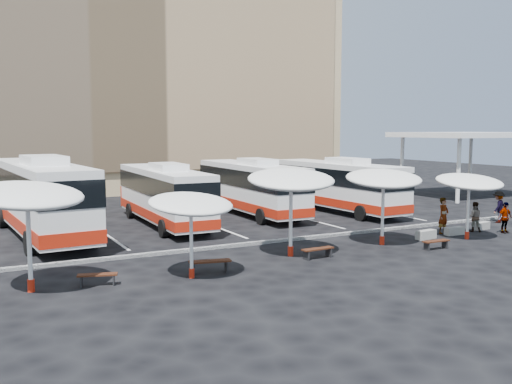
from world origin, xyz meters
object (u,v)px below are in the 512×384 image
conc_bench_0 (426,235)px  conc_bench_1 (454,231)px  wood_bench_1 (210,263)px  passenger_2 (505,218)px  wood_bench_3 (436,243)px  passenger_0 (443,216)px  wood_bench_0 (98,277)px  passenger_3 (498,207)px  conc_bench_2 (482,226)px  wood_bench_2 (318,251)px  sunshade_3 (383,179)px  sunshade_4 (469,182)px  sunshade_1 (191,204)px  bus_0 (41,195)px  bus_1 (164,193)px  sunshade_2 (291,180)px  bus_2 (251,186)px  bus_3 (338,184)px  sunshade_0 (27,196)px  passenger_1 (475,217)px

conc_bench_0 → conc_bench_1: conc_bench_0 is taller
wood_bench_1 → passenger_2: (17.05, 0.47, 0.45)m
wood_bench_3 → passenger_0: passenger_0 is taller
wood_bench_0 → passenger_3: 23.89m
passenger_0 → passenger_2: size_ratio=1.15×
conc_bench_0 → conc_bench_2: 4.69m
wood_bench_2 → passenger_3: passenger_3 is taller
sunshade_3 → sunshade_4: bearing=-11.0°
sunshade_1 → sunshade_4: bearing=2.2°
bus_0 → bus_1: size_ratio=1.17×
sunshade_2 → bus_2: bearing=70.7°
bus_2 → wood_bench_3: bus_2 is taller
bus_3 → sunshade_1: size_ratio=3.26×
bus_2 → conc_bench_1: 12.88m
bus_3 → conc_bench_0: bearing=-102.2°
bus_2 → wood_bench_2: bus_2 is taller
sunshade_1 → passenger_0: bearing=8.5°
sunshade_3 → wood_bench_0: size_ratio=3.32×
sunshade_1 → conc_bench_1: bearing=6.3°
sunshade_4 → sunshade_0: bearing=179.2°
sunshade_4 → wood_bench_3: size_ratio=2.90×
bus_2 → sunshade_1: (-9.13, -12.91, 0.88)m
conc_bench_0 → passenger_1: (3.80, 0.32, 0.58)m
passenger_0 → passenger_2: bearing=-36.2°
bus_2 → bus_3: (5.68, -1.56, -0.01)m
passenger_0 → passenger_1: 1.95m
wood_bench_3 → passenger_2: size_ratio=0.83×
sunshade_2 → sunshade_4: 9.81m
bus_3 → sunshade_1: (-14.80, -11.35, 0.89)m
wood_bench_2 → sunshade_1: bearing=-175.4°
sunshade_3 → wood_bench_1: size_ratio=2.84×
conc_bench_1 → passenger_2: bearing=-17.0°
sunshade_3 → wood_bench_0: sunshade_3 is taller
sunshade_1 → sunshade_3: size_ratio=0.75×
wood_bench_3 → wood_bench_2: bearing=170.3°
bus_2 → sunshade_2: 12.27m
sunshade_2 → wood_bench_1: sunshade_2 is taller
sunshade_0 → passenger_1: 22.46m
conc_bench_1 → passenger_3: bearing=17.1°
sunshade_0 → sunshade_4: bearing=-0.8°
passenger_3 → bus_2: bearing=-64.1°
sunshade_3 → bus_0: bearing=144.9°
bus_1 → sunshade_3: sunshade_3 is taller
sunshade_0 → sunshade_2: bearing=3.0°
sunshade_3 → wood_bench_2: bearing=-167.0°
bus_2 → passenger_1: bus_2 is taller
sunshade_3 → wood_bench_1: sunshade_3 is taller
sunshade_2 → wood_bench_2: (0.77, -0.94, -2.96)m
passenger_0 → sunshade_0: bearing=173.2°
sunshade_4 → conc_bench_2: 4.19m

